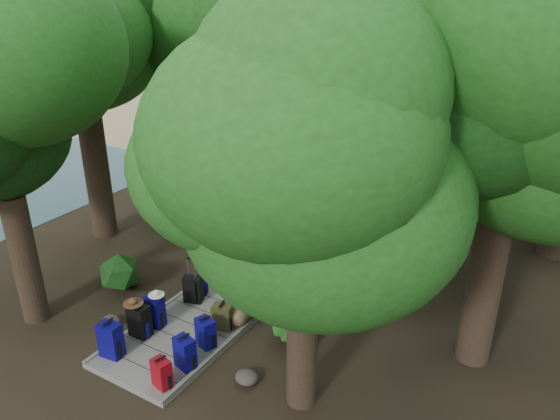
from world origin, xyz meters
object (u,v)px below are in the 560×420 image
Objects in this scene: backpack_right_d at (222,315)px; duffel_right_black at (264,291)px; lone_suitcase_on_sand at (400,167)px; backpack_right_b at (185,351)px; backpack_left_d at (199,284)px; backpack_right_a at (162,372)px; duffel_right_khaki at (245,310)px; backpack_left_a at (110,338)px; kayak at (336,135)px; backpack_left_c at (154,310)px; sun_lounger at (477,164)px; backpack_left_b at (139,319)px; backpack_right_c at (206,331)px; suitcase_on_boardwalk at (193,289)px.

backpack_right_d is 0.77× the size of duffel_right_black.
backpack_right_b is at bearing -85.17° from lone_suitcase_on_sand.
backpack_right_d is at bearing -42.81° from backpack_left_d.
backpack_right_a is 0.79× the size of duffel_right_black.
duffel_right_khaki is at bearing -84.51° from lone_suitcase_on_sand.
backpack_left_a is at bearing -140.66° from backpack_right_d.
duffel_right_khaki reaches higher than kayak.
backpack_left_c reaches higher than backpack_right_b.
backpack_right_a is at bearing -89.63° from duffel_right_khaki.
duffel_right_black is 0.45× the size of sun_lounger.
backpack_right_d is 0.21× the size of kayak.
backpack_left_c is 13.65m from sun_lounger.
backpack_right_b is at bearing -99.55° from backpack_right_d.
backpack_left_b is 1.17× the size of backpack_right_c.
suitcase_on_boardwalk reaches higher than duffel_right_black.
backpack_right_d reaches higher than kayak.
backpack_right_d is at bearing 106.49° from backpack_right_a.
backpack_left_b reaches higher than duffel_right_khaki.
backpack_left_a is 0.27× the size of kayak.
backpack_right_c is at bearing 17.63° from backpack_left_b.
duffel_right_khaki is 12.21m from sun_lounger.
backpack_left_c reaches higher than backpack_right_c.
backpack_right_b is 0.24× the size of kayak.
backpack_left_c reaches higher than duffel_right_khaki.
duffel_right_black is (1.45, 3.06, -0.15)m from backpack_left_a.
backpack_left_d is 0.70× the size of backpack_right_b.
duffel_right_black is at bearing 48.67° from backpack_left_c.
sun_lounger is (2.17, 12.57, -0.12)m from backpack_right_d.
backpack_left_a is 1.25× the size of lone_suitcase_on_sand.
backpack_left_b reaches higher than backpack_left_d.
backpack_right_c is 0.22× the size of kayak.
backpack_left_a is 1.39m from backpack_right_a.
sun_lounger is (1.96, 12.05, -0.02)m from duffel_right_khaki.
duffel_right_khaki is at bearing 101.07° from backpack_right_b.
backpack_right_c reaches higher than backpack_right_a.
backpack_left_d is 0.29× the size of sun_lounger.
backpack_right_d is (-0.11, 1.91, -0.01)m from backpack_right_a.
sun_lounger is at bearing -29.57° from kayak.
backpack_right_a is 3.20m from duffel_right_black.
duffel_right_khaki is at bearing 33.71° from backpack_left_c.
backpack_left_d is at bearing 85.18° from suitcase_on_boardwalk.
backpack_right_d is (-0.05, 0.62, -0.03)m from backpack_right_c.
sun_lounger is at bearing 63.12° from backpack_left_d.
duffel_right_khaki is 0.94× the size of suitcase_on_boardwalk.
backpack_right_b is 1.07× the size of backpack_right_c.
backpack_left_d is 1.42m from backpack_right_d.
suitcase_on_boardwalk reaches higher than backpack_right_d.
backpack_left_a reaches higher than backpack_right_c.
backpack_left_b is 1.25× the size of backpack_right_a.
backpack_right_b is 1.11× the size of lone_suitcase_on_sand.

